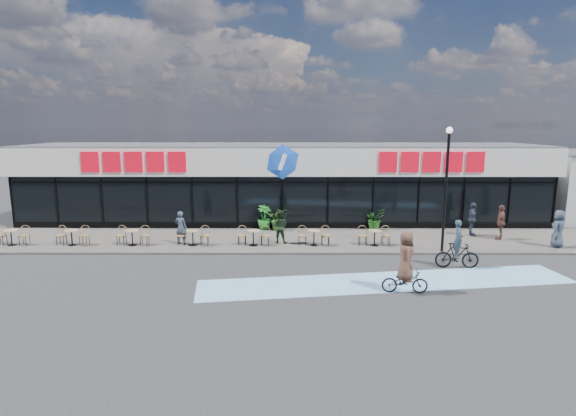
{
  "coord_description": "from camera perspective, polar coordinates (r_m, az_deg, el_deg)",
  "views": [
    {
      "loc": [
        0.36,
        -17.43,
        5.74
      ],
      "look_at": [
        0.3,
        3.5,
        1.87
      ],
      "focal_mm": 28.0,
      "sensor_mm": 36.0,
      "label": 1
    }
  ],
  "objects": [
    {
      "name": "pedestrian_b",
      "position": [
        25.03,
        22.37,
        -1.32
      ],
      "size": [
        0.62,
        1.08,
        1.74
      ],
      "primitive_type": "imported",
      "rotation": [
        0.0,
        0.0,
        1.37
      ],
      "color": "#282F3F",
      "rests_on": "sidewalk"
    },
    {
      "name": "potted_plant_right",
      "position": [
        25.09,
        10.95,
        -1.34
      ],
      "size": [
        1.34,
        1.27,
        1.17
      ],
      "primitive_type": "imported",
      "rotation": [
        0.0,
        0.0,
        0.42
      ],
      "color": "#1E5117",
      "rests_on": "sidewalk"
    },
    {
      "name": "bistro_set_5",
      "position": [
        21.45,
        3.3,
        -3.53
      ],
      "size": [
        1.54,
        0.62,
        0.9
      ],
      "color": "tan",
      "rests_on": "sidewalk"
    },
    {
      "name": "bistro_set_4",
      "position": [
        21.49,
        -4.41,
        -3.52
      ],
      "size": [
        1.54,
        0.62,
        0.9
      ],
      "color": "tan",
      "rests_on": "sidewalk"
    },
    {
      "name": "patron_right",
      "position": [
        21.75,
        -1.06,
        -2.36
      ],
      "size": [
        0.91,
        0.78,
        1.62
      ],
      "primitive_type": "imported",
      "rotation": [
        0.0,
        0.0,
        2.91
      ],
      "color": "black",
      "rests_on": "sidewalk"
    },
    {
      "name": "building",
      "position": [
        27.57,
        -0.58,
        3.38
      ],
      "size": [
        30.6,
        6.57,
        4.75
      ],
      "color": "black",
      "rests_on": "ground"
    },
    {
      "name": "bike_lane",
      "position": [
        17.31,
        12.46,
        -9.12
      ],
      "size": [
        14.17,
        4.13,
        0.01
      ],
      "primitive_type": "cube",
      "rotation": [
        0.0,
        0.0,
        0.14
      ],
      "color": "#73AEDB",
      "rests_on": "ground"
    },
    {
      "name": "pedestrian_c",
      "position": [
        24.45,
        31.11,
        -2.28
      ],
      "size": [
        1.01,
        0.99,
        1.76
      ],
      "primitive_type": "imported",
      "rotation": [
        0.0,
        0.0,
        3.87
      ],
      "color": "#333E4F",
      "rests_on": "sidewalk"
    },
    {
      "name": "ground",
      "position": [
        18.35,
        -0.97,
        -7.76
      ],
      "size": [
        120.0,
        120.0,
        0.0
      ],
      "primitive_type": "plane",
      "color": "#28282B",
      "rests_on": "ground"
    },
    {
      "name": "bistro_set_0",
      "position": [
        25.18,
        -31.6,
        -2.99
      ],
      "size": [
        1.54,
        0.62,
        0.9
      ],
      "color": "tan",
      "rests_on": "sidewalk"
    },
    {
      "name": "bistro_set_6",
      "position": [
        21.8,
        10.89,
        -3.48
      ],
      "size": [
        1.54,
        0.62,
        0.9
      ],
      "color": "tan",
      "rests_on": "sidewalk"
    },
    {
      "name": "cyclist_a",
      "position": [
        16.1,
        14.69,
        -7.38
      ],
      "size": [
        1.61,
        0.89,
        2.19
      ],
      "color": "black",
      "rests_on": "ground"
    },
    {
      "name": "bistro_set_1",
      "position": [
        23.79,
        -25.68,
        -3.17
      ],
      "size": [
        1.54,
        0.62,
        0.9
      ],
      "color": "tan",
      "rests_on": "sidewalk"
    },
    {
      "name": "cyclist_b",
      "position": [
        19.52,
        20.7,
        -5.14
      ],
      "size": [
        1.78,
        0.64,
        2.01
      ],
      "color": "black",
      "rests_on": "ground"
    },
    {
      "name": "bistro_set_2",
      "position": [
        22.68,
        -19.1,
        -3.33
      ],
      "size": [
        1.54,
        0.62,
        0.9
      ],
      "color": "tan",
      "rests_on": "sidewalk"
    },
    {
      "name": "pedestrian_a",
      "position": [
        24.77,
        25.4,
        -1.65
      ],
      "size": [
        0.8,
        1.11,
        1.75
      ],
      "primitive_type": "imported",
      "rotation": [
        0.0,
        0.0,
        -1.98
      ],
      "color": "brown",
      "rests_on": "sidewalk"
    },
    {
      "name": "lamp_post",
      "position": [
        21.04,
        19.46,
        3.43
      ],
      "size": [
        0.28,
        0.28,
        5.56
      ],
      "color": "black",
      "rests_on": "sidewalk"
    },
    {
      "name": "potted_plant_left",
      "position": [
        24.45,
        -1.18,
        -1.39
      ],
      "size": [
        1.12,
        0.97,
        1.23
      ],
      "primitive_type": "imported",
      "rotation": [
        0.0,
        0.0,
        6.27
      ],
      "color": "#34631C",
      "rests_on": "sidewalk"
    },
    {
      "name": "sidewalk",
      "position": [
        22.65,
        -0.75,
        -4.08
      ],
      "size": [
        44.0,
        5.0,
        0.1
      ],
      "primitive_type": "cube",
      "color": "#58534E",
      "rests_on": "ground"
    },
    {
      "name": "potted_plant_mid",
      "position": [
        24.57,
        -3.03,
        -1.19
      ],
      "size": [
        1.04,
        1.04,
        1.36
      ],
      "primitive_type": "imported",
      "rotation": [
        0.0,
        0.0,
        0.55
      ],
      "color": "#1B5F1C",
      "rests_on": "sidewalk"
    },
    {
      "name": "bistro_set_3",
      "position": [
        21.91,
        -11.96,
        -3.45
      ],
      "size": [
        1.54,
        0.62,
        0.9
      ],
      "color": "tan",
      "rests_on": "sidewalk"
    },
    {
      "name": "patron_left",
      "position": [
        22.13,
        -13.44,
        -2.43
      ],
      "size": [
        0.68,
        0.54,
        1.62
      ],
      "primitive_type": "imported",
      "rotation": [
        0.0,
        0.0,
        2.85
      ],
      "color": "#343E51",
      "rests_on": "sidewalk"
    }
  ]
}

